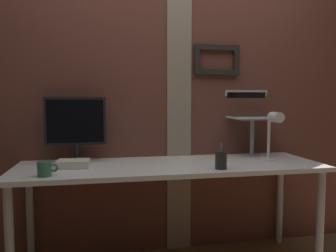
{
  "coord_description": "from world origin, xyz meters",
  "views": [
    {
      "loc": [
        -0.51,
        -2.11,
        1.17
      ],
      "look_at": [
        -0.07,
        0.14,
        0.99
      ],
      "focal_mm": 35.11,
      "sensor_mm": 36.0,
      "label": 1
    }
  ],
  "objects_px": {
    "monitor": "(76,124)",
    "coffee_mug": "(45,169)",
    "laptop": "(249,110)",
    "pen_cup": "(221,160)",
    "desk_lamp": "(273,131)"
  },
  "relations": [
    {
      "from": "pen_cup",
      "to": "laptop",
      "type": "bearing_deg",
      "value": 49.91
    },
    {
      "from": "monitor",
      "to": "laptop",
      "type": "bearing_deg",
      "value": 2.97
    },
    {
      "from": "pen_cup",
      "to": "coffee_mug",
      "type": "distance_m",
      "value": 1.05
    },
    {
      "from": "laptop",
      "to": "desk_lamp",
      "type": "relative_size",
      "value": 1.02
    },
    {
      "from": "desk_lamp",
      "to": "pen_cup",
      "type": "height_order",
      "value": "desk_lamp"
    },
    {
      "from": "monitor",
      "to": "desk_lamp",
      "type": "bearing_deg",
      "value": -10.43
    },
    {
      "from": "laptop",
      "to": "pen_cup",
      "type": "bearing_deg",
      "value": -130.09
    },
    {
      "from": "laptop",
      "to": "coffee_mug",
      "type": "bearing_deg",
      "value": -161.79
    },
    {
      "from": "pen_cup",
      "to": "coffee_mug",
      "type": "relative_size",
      "value": 1.46
    },
    {
      "from": "desk_lamp",
      "to": "coffee_mug",
      "type": "relative_size",
      "value": 3.07
    },
    {
      "from": "laptop",
      "to": "pen_cup",
      "type": "relative_size",
      "value": 2.13
    },
    {
      "from": "laptop",
      "to": "coffee_mug",
      "type": "distance_m",
      "value": 1.56
    },
    {
      "from": "monitor",
      "to": "desk_lamp",
      "type": "distance_m",
      "value": 1.37
    },
    {
      "from": "monitor",
      "to": "coffee_mug",
      "type": "bearing_deg",
      "value": -108.83
    },
    {
      "from": "monitor",
      "to": "laptop",
      "type": "xyz_separation_m",
      "value": [
        1.31,
        0.07,
        0.09
      ]
    }
  ]
}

